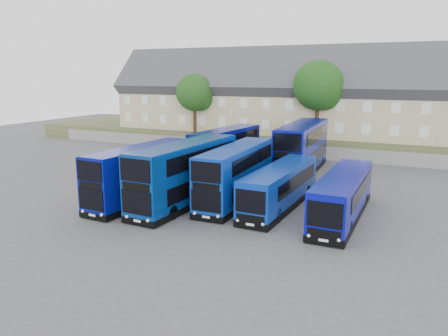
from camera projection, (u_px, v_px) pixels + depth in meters
The scene contains 13 objects.
ground at pixel (199, 216), 30.14m from camera, with size 120.00×120.00×0.00m, color #4A4A4F.
retaining_wall at pixel (296, 151), 51.24m from camera, with size 70.00×0.40×1.50m, color slate.
earth_bank at pixel (316, 138), 60.05m from camera, with size 80.00×20.00×2.00m, color #4A512E.
terrace_row at pixel (334, 99), 54.09m from camera, with size 60.00×10.40×11.20m.
dd_front_left at pixel (141, 175), 33.21m from camera, with size 3.00×10.70×4.21m.
dd_front_mid at pixel (185, 175), 32.46m from camera, with size 3.23×11.67×4.59m.
dd_front_right at pixel (236, 175), 33.04m from camera, with size 2.76×10.72×4.23m.
dd_rear_left at pixel (226, 151), 43.83m from camera, with size 3.44×10.72×4.19m.
dd_rear_right at pixel (302, 149), 42.82m from camera, with size 3.34×12.33×4.86m.
coach_east_a at pixel (280, 188), 31.79m from camera, with size 2.67×11.15×3.03m.
coach_east_b at pixel (343, 197), 29.32m from camera, with size 2.38×11.20×3.06m.
tree_west at pixel (196, 94), 56.61m from camera, with size 4.80×4.80×7.65m.
tree_mid at pixel (320, 88), 50.23m from camera, with size 5.76×5.76×9.18m.
Camera 1 is at (13.71, -25.34, 9.59)m, focal length 35.00 mm.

